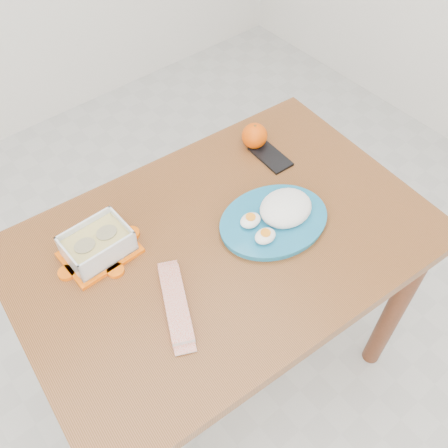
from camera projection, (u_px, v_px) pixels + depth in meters
ground at (223, 383)px, 1.78m from camera, size 3.50×3.50×0.00m
dining_table at (224, 266)px, 1.34m from camera, size 1.09×0.77×0.75m
food_container at (98, 245)px, 1.19m from camera, size 0.18×0.14×0.07m
orange_fruit at (255, 136)px, 1.44m from camera, size 0.07×0.07×0.07m
rice_plate at (278, 215)px, 1.27m from camera, size 0.33×0.33×0.08m
candy_bar at (176, 304)px, 1.12m from camera, size 0.13×0.20×0.02m
smartphone at (270, 156)px, 1.44m from camera, size 0.07×0.13×0.01m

